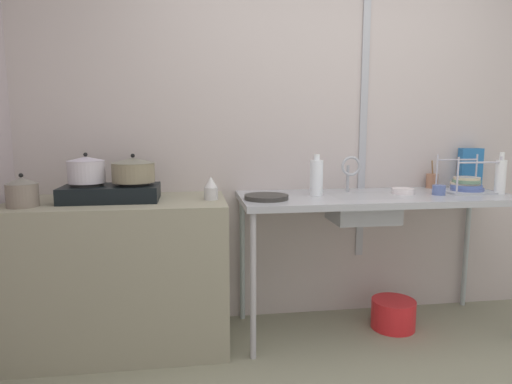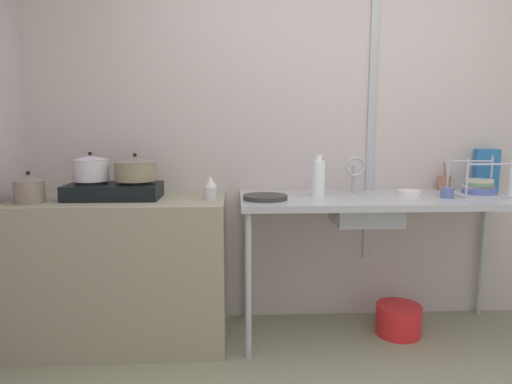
{
  "view_description": "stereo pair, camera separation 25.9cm",
  "coord_description": "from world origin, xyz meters",
  "px_view_note": "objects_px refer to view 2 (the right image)",
  "views": [
    {
      "loc": [
        -0.89,
        -1.47,
        1.34
      ],
      "look_at": [
        -0.5,
        1.22,
        0.94
      ],
      "focal_mm": 31.08,
      "sensor_mm": 36.0,
      "label": 1
    },
    {
      "loc": [
        -0.63,
        -1.49,
        1.34
      ],
      "look_at": [
        -0.5,
        1.22,
        0.94
      ],
      "focal_mm": 31.08,
      "sensor_mm": 36.0,
      "label": 2
    }
  ],
  "objects_px": {
    "frying_pan": "(265,197)",
    "small_bowl_on_drainboard": "(410,193)",
    "faucet": "(355,169)",
    "dish_rack": "(479,188)",
    "stove": "(114,191)",
    "sink_basin": "(366,210)",
    "percolator": "(210,188)",
    "pot_beside_stove": "(29,189)",
    "pot_on_left_burner": "(91,168)",
    "utensil_jar": "(444,183)",
    "cereal_box": "(486,170)",
    "cup_by_rack": "(447,192)",
    "pot_on_right_burner": "(135,169)",
    "bottle_by_sink": "(318,178)",
    "bucket_on_floor": "(398,320)"
  },
  "relations": [
    {
      "from": "pot_on_right_burner",
      "to": "utensil_jar",
      "type": "relative_size",
      "value": 1.27
    },
    {
      "from": "dish_rack",
      "to": "cup_by_rack",
      "type": "xyz_separation_m",
      "value": [
        -0.25,
        -0.08,
        -0.02
      ]
    },
    {
      "from": "percolator",
      "to": "small_bowl_on_drainboard",
      "type": "bearing_deg",
      "value": 2.91
    },
    {
      "from": "cup_by_rack",
      "to": "small_bowl_on_drainboard",
      "type": "distance_m",
      "value": 0.22
    },
    {
      "from": "percolator",
      "to": "bottle_by_sink",
      "type": "xyz_separation_m",
      "value": [
        0.67,
        0.08,
        0.05
      ]
    },
    {
      "from": "cup_by_rack",
      "to": "dish_rack",
      "type": "bearing_deg",
      "value": 18.59
    },
    {
      "from": "percolator",
      "to": "cereal_box",
      "type": "relative_size",
      "value": 0.5
    },
    {
      "from": "faucet",
      "to": "small_bowl_on_drainboard",
      "type": "bearing_deg",
      "value": -15.97
    },
    {
      "from": "pot_on_right_burner",
      "to": "cup_by_rack",
      "type": "relative_size",
      "value": 3.09
    },
    {
      "from": "dish_rack",
      "to": "cereal_box",
      "type": "distance_m",
      "value": 0.3
    },
    {
      "from": "faucet",
      "to": "utensil_jar",
      "type": "bearing_deg",
      "value": 11.74
    },
    {
      "from": "percolator",
      "to": "utensil_jar",
      "type": "height_order",
      "value": "utensil_jar"
    },
    {
      "from": "pot_on_right_burner",
      "to": "dish_rack",
      "type": "bearing_deg",
      "value": 0.72
    },
    {
      "from": "pot_beside_stove",
      "to": "faucet",
      "type": "height_order",
      "value": "faucet"
    },
    {
      "from": "cereal_box",
      "to": "stove",
      "type": "bearing_deg",
      "value": -166.56
    },
    {
      "from": "pot_on_right_burner",
      "to": "bucket_on_floor",
      "type": "relative_size",
      "value": 0.87
    },
    {
      "from": "pot_beside_stove",
      "to": "frying_pan",
      "type": "height_order",
      "value": "pot_beside_stove"
    },
    {
      "from": "small_bowl_on_drainboard",
      "to": "sink_basin",
      "type": "bearing_deg",
      "value": -170.75
    },
    {
      "from": "pot_beside_stove",
      "to": "small_bowl_on_drainboard",
      "type": "relative_size",
      "value": 1.29
    },
    {
      "from": "percolator",
      "to": "cup_by_rack",
      "type": "bearing_deg",
      "value": -0.62
    },
    {
      "from": "percolator",
      "to": "faucet",
      "type": "xyz_separation_m",
      "value": [
        0.93,
        0.16,
        0.09
      ]
    },
    {
      "from": "percolator",
      "to": "faucet",
      "type": "bearing_deg",
      "value": 9.68
    },
    {
      "from": "pot_on_left_burner",
      "to": "bottle_by_sink",
      "type": "distance_m",
      "value": 1.4
    },
    {
      "from": "stove",
      "to": "utensil_jar",
      "type": "height_order",
      "value": "utensil_jar"
    },
    {
      "from": "small_bowl_on_drainboard",
      "to": "pot_on_right_burner",
      "type": "bearing_deg",
      "value": -179.19
    },
    {
      "from": "small_bowl_on_drainboard",
      "to": "bottle_by_sink",
      "type": "height_order",
      "value": "bottle_by_sink"
    },
    {
      "from": "dish_rack",
      "to": "bottle_by_sink",
      "type": "relative_size",
      "value": 1.21
    },
    {
      "from": "frying_pan",
      "to": "small_bowl_on_drainboard",
      "type": "relative_size",
      "value": 1.87
    },
    {
      "from": "frying_pan",
      "to": "percolator",
      "type": "bearing_deg",
      "value": 174.22
    },
    {
      "from": "pot_beside_stove",
      "to": "pot_on_left_burner",
      "type": "bearing_deg",
      "value": 23.43
    },
    {
      "from": "frying_pan",
      "to": "utensil_jar",
      "type": "bearing_deg",
      "value": 14.67
    },
    {
      "from": "stove",
      "to": "sink_basin",
      "type": "height_order",
      "value": "stove"
    },
    {
      "from": "stove",
      "to": "sink_basin",
      "type": "distance_m",
      "value": 1.56
    },
    {
      "from": "pot_beside_stove",
      "to": "bottle_by_sink",
      "type": "relative_size",
      "value": 0.71
    },
    {
      "from": "percolator",
      "to": "cereal_box",
      "type": "height_order",
      "value": "cereal_box"
    },
    {
      "from": "cup_by_rack",
      "to": "utensil_jar",
      "type": "distance_m",
      "value": 0.34
    },
    {
      "from": "pot_beside_stove",
      "to": "utensil_jar",
      "type": "distance_m",
      "value": 2.66
    },
    {
      "from": "pot_beside_stove",
      "to": "bucket_on_floor",
      "type": "height_order",
      "value": "pot_beside_stove"
    },
    {
      "from": "stove",
      "to": "utensil_jar",
      "type": "xyz_separation_m",
      "value": [
        2.18,
        0.26,
        0.0
      ]
    },
    {
      "from": "faucet",
      "to": "dish_rack",
      "type": "relative_size",
      "value": 0.78
    },
    {
      "from": "faucet",
      "to": "dish_rack",
      "type": "height_order",
      "value": "same"
    },
    {
      "from": "pot_on_left_burner",
      "to": "bucket_on_floor",
      "type": "relative_size",
      "value": 0.73
    },
    {
      "from": "sink_basin",
      "to": "utensil_jar",
      "type": "height_order",
      "value": "utensil_jar"
    },
    {
      "from": "faucet",
      "to": "utensil_jar",
      "type": "height_order",
      "value": "faucet"
    },
    {
      "from": "dish_rack",
      "to": "pot_on_left_burner",
      "type": "bearing_deg",
      "value": -179.36
    },
    {
      "from": "faucet",
      "to": "utensil_jar",
      "type": "relative_size",
      "value": 1.23
    },
    {
      "from": "dish_rack",
      "to": "bucket_on_floor",
      "type": "bearing_deg",
      "value": -174.85
    },
    {
      "from": "stove",
      "to": "percolator",
      "type": "relative_size",
      "value": 3.97
    },
    {
      "from": "bucket_on_floor",
      "to": "stove",
      "type": "bearing_deg",
      "value": 179.43
    },
    {
      "from": "cereal_box",
      "to": "cup_by_rack",
      "type": "bearing_deg",
      "value": -135.7
    }
  ]
}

